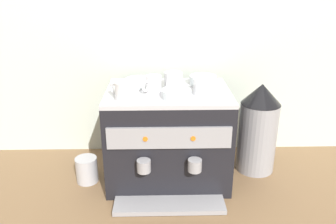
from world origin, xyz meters
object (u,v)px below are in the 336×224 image
Objects in this scene: espresso_machine at (168,136)px; coffee_grinder at (258,128)px; ceramic_cup_0 at (153,84)px; milk_pitcher at (87,170)px; ceramic_bowl_2 at (176,94)px; ceramic_bowl_1 at (203,80)px; ceramic_bowl_0 at (139,82)px; ceramic_cup_3 at (173,80)px; ceramic_cup_1 at (203,86)px; ceramic_cup_2 at (124,90)px.

coffee_grinder is (0.43, 0.06, 0.01)m from espresso_machine.
ceramic_cup_0 is 0.78× the size of milk_pitcher.
ceramic_cup_0 is 0.55m from coffee_grinder.
espresso_machine is at bearing 6.21° from ceramic_cup_0.
espresso_machine is 4.49× the size of milk_pitcher.
ceramic_bowl_2 reaches higher than milk_pitcher.
espresso_machine is 4.38× the size of ceramic_bowl_1.
ceramic_cup_0 is at bearing 140.11° from ceramic_bowl_2.
ceramic_bowl_2 is at bearing -47.06° from ceramic_bowl_0.
ceramic_cup_3 is 0.57m from milk_pitcher.
ceramic_cup_1 is 0.30m from ceramic_bowl_0.
ceramic_bowl_2 is at bearing -7.91° from milk_pitcher.
ceramic_bowl_2 is (-0.11, -0.04, -0.02)m from ceramic_cup_1.
ceramic_bowl_2 is (-0.13, -0.18, -0.00)m from ceramic_bowl_1.
ceramic_bowl_0 is 0.47m from milk_pitcher.
ceramic_cup_2 is 0.24m from ceramic_cup_3.
ceramic_bowl_1 is 1.03× the size of milk_pitcher.
ceramic_cup_1 reaches higher than espresso_machine.
ceramic_cup_1 is at bearing 9.81° from ceramic_cup_2.
milk_pitcher is (-0.52, 0.01, -0.40)m from ceramic_cup_1.
milk_pitcher is (-0.80, -0.09, -0.16)m from coffee_grinder.
ceramic_cup_2 is at bearing -176.63° from ceramic_bowl_2.
ceramic_bowl_1 is (0.14, 0.05, -0.02)m from ceramic_cup_3.
ceramic_bowl_2 is at bearing -158.94° from ceramic_cup_1.
coffee_grinder is at bearing 8.25° from espresso_machine.
ceramic_bowl_0 is at bearing 161.81° from ceramic_cup_3.
ceramic_cup_1 is (0.21, -0.04, -0.00)m from ceramic_cup_0.
ceramic_bowl_0 is (-0.06, 0.09, -0.02)m from ceramic_cup_0.
espresso_machine is 1.23× the size of coffee_grinder.
milk_pitcher is at bearing -175.47° from ceramic_cup_0.
milk_pitcher is (-0.20, 0.07, -0.40)m from ceramic_cup_2.
espresso_machine is at bearing 109.90° from ceramic_bowl_2.
ceramic_bowl_0 is (-0.15, 0.05, -0.02)m from ceramic_cup_3.
ceramic_cup_0 is 0.11m from ceramic_bowl_0.
coffee_grinder is at bearing 7.98° from ceramic_cup_0.
ceramic_cup_3 is at bearing -176.11° from coffee_grinder.
ceramic_cup_2 reaches higher than ceramic_bowl_0.
coffee_grinder is at bearing 15.04° from ceramic_cup_2.
ceramic_bowl_2 is (0.16, -0.17, 0.00)m from ceramic_bowl_0.
milk_pitcher is at bearing 172.09° from ceramic_bowl_2.
ceramic_cup_0 is 0.15m from ceramic_cup_2.
ceramic_bowl_1 reaches higher than milk_pitcher.
espresso_machine reaches higher than milk_pitcher.
coffee_grinder reaches higher than espresso_machine.
ceramic_cup_0 is 0.10m from ceramic_cup_3.
coffee_grinder is (0.28, 0.11, -0.24)m from ceramic_cup_1.
ceramic_bowl_1 reaches higher than coffee_grinder.
ceramic_cup_2 is (-0.32, -0.06, 0.00)m from ceramic_cup_1.
ceramic_bowl_0 is (-0.27, 0.13, -0.02)m from ceramic_cup_1.
ceramic_bowl_0 reaches higher than milk_pitcher.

